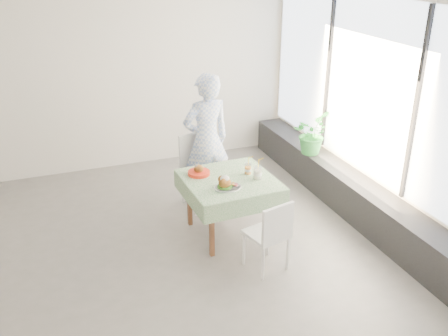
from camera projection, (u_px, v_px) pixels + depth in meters
name	position (u px, v px, depth m)	size (l,w,h in m)	color
floor	(142.00, 246.00, 5.94)	(6.00, 6.00, 0.00)	#63605D
wall_back	(100.00, 82.00, 7.50)	(6.00, 0.02, 2.80)	white
wall_front	(210.00, 262.00, 3.23)	(6.00, 0.02, 2.80)	white
wall_right	(368.00, 107.00, 6.33)	(0.02, 5.00, 2.80)	white
window_pane	(368.00, 88.00, 6.22)	(0.01, 4.80, 2.18)	#D1E0F9
window_ledge	(345.00, 190.00, 6.74)	(0.40, 4.80, 0.50)	black
cafe_table	(229.00, 200.00, 6.03)	(1.08, 1.08, 0.74)	brown
chair_far	(202.00, 185.00, 6.76)	(0.53, 0.53, 0.99)	white
chair_near	(267.00, 247.00, 5.44)	(0.48, 0.48, 0.84)	white
diner	(206.00, 141.00, 6.60)	(0.66, 0.44, 1.82)	#8EA8E3
main_dish	(226.00, 184.00, 5.66)	(0.32, 0.32, 0.16)	white
juice_cup_orange	(248.00, 169.00, 6.02)	(0.09, 0.09, 0.25)	white
juice_cup_lemonade	(258.00, 173.00, 5.89)	(0.11, 0.11, 0.30)	white
second_dish	(199.00, 172.00, 6.01)	(0.27, 0.27, 0.13)	red
potted_plant	(311.00, 133.00, 7.17)	(0.54, 0.47, 0.60)	#297D36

